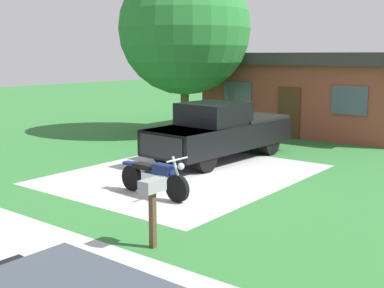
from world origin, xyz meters
TOP-DOWN VIEW (x-y plane):
  - ground_plane at (0.00, 0.00)m, footprint 80.00×80.00m
  - driveway_pad at (0.00, 0.00)m, footprint 5.96×7.43m
  - motorcycle at (0.82, -2.25)m, footprint 2.21×0.70m
  - pickup_truck at (-0.41, 2.44)m, footprint 2.32×5.73m
  - mailbox at (3.02, -4.72)m, footprint 0.26×0.48m
  - shade_tree at (-4.67, 5.80)m, footprint 5.56×5.56m
  - neighbor_house at (-0.64, 10.19)m, footprint 9.60×5.60m

SIDE VIEW (x-z plane):
  - ground_plane at x=0.00m, z-range 0.00..0.00m
  - driveway_pad at x=0.00m, z-range 0.00..0.01m
  - motorcycle at x=0.82m, z-range -0.07..1.02m
  - pickup_truck at x=-0.41m, z-range 0.00..1.90m
  - mailbox at x=3.02m, z-range 0.35..1.61m
  - neighbor_house at x=-0.64m, z-range 0.04..3.54m
  - shade_tree at x=-4.67m, z-range 0.85..8.13m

